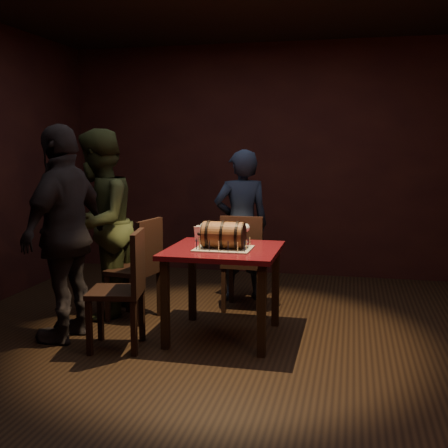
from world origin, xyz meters
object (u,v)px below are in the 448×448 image
object	(u,v)px
chair_left_front	(126,283)
person_left_front	(66,234)
wine_glass_left	(204,227)
chair_left_rear	(141,264)
wine_glass_right	(246,229)
person_left_rear	(99,224)
pub_table	(224,261)
barrel_cake	(223,235)
wine_glass_mid	(224,228)
chair_back	(243,258)
pint_of_ale	(219,234)
person_back	(242,225)

from	to	relation	value
chair_left_front	person_left_front	distance (m)	0.67
wine_glass_left	chair_left_rear	world-z (taller)	chair_left_rear
wine_glass_right	person_left_rear	distance (m)	1.38
pub_table	chair_left_rear	distance (m)	0.88
barrel_cake	wine_glass_mid	size ratio (longest dim) A/B	2.41
wine_glass_right	chair_back	xyz separation A→B (m)	(-0.10, 0.44, -0.35)
pint_of_ale	chair_left_rear	size ratio (longest dim) A/B	0.16
pub_table	barrel_cake	bearing A→B (deg)	-78.33
wine_glass_left	pint_of_ale	distance (m)	0.17
person_left_rear	person_left_front	world-z (taller)	person_left_front
barrel_cake	chair_left_rear	bearing A→B (deg)	158.42
pub_table	wine_glass_mid	world-z (taller)	wine_glass_mid
wine_glass_mid	person_left_front	bearing A→B (deg)	-149.92
person_back	person_left_front	distance (m)	1.89
chair_back	chair_left_rear	distance (m)	0.98
pub_table	wine_glass_mid	xyz separation A→B (m)	(-0.08, 0.35, 0.23)
wine_glass_right	person_back	bearing A→B (deg)	103.46
chair_left_rear	person_left_front	xyz separation A→B (m)	(-0.40, -0.60, 0.35)
person_left_front	wine_glass_right	bearing A→B (deg)	121.73
wine_glass_mid	wine_glass_right	size ratio (longest dim) A/B	1.00
chair_left_front	barrel_cake	bearing A→B (deg)	27.89
wine_glass_right	chair_left_front	xyz separation A→B (m)	(-0.80, -0.75, -0.35)
person_left_rear	pint_of_ale	bearing A→B (deg)	80.03
person_left_rear	pub_table	bearing A→B (deg)	69.88
wine_glass_left	chair_back	world-z (taller)	chair_back
pint_of_ale	wine_glass_left	bearing A→B (deg)	155.21
chair_back	person_back	bearing A→B (deg)	103.50
barrel_cake	wine_glass_left	size ratio (longest dim) A/B	2.41
chair_back	person_left_front	distance (m)	1.69
barrel_cake	chair_left_front	world-z (taller)	barrel_cake
wine_glass_mid	chair_left_front	size ratio (longest dim) A/B	0.17
person_left_rear	wine_glass_left	bearing A→B (deg)	83.28
pint_of_ale	chair_left_front	bearing A→B (deg)	-130.97
wine_glass_left	wine_glass_mid	xyz separation A→B (m)	(0.17, 0.04, -0.00)
pint_of_ale	pub_table	bearing A→B (deg)	-67.16
barrel_cake	wine_glass_mid	world-z (taller)	barrel_cake
wine_glass_mid	person_left_rear	bearing A→B (deg)	-179.14
wine_glass_mid	chair_back	bearing A→B (deg)	76.82
chair_left_rear	person_left_rear	size ratio (longest dim) A/B	0.54
chair_left_rear	wine_glass_mid	bearing A→B (deg)	5.66
person_left_front	pint_of_ale	bearing A→B (deg)	122.83
pub_table	wine_glass_left	size ratio (longest dim) A/B	5.59
chair_left_rear	barrel_cake	bearing A→B (deg)	-21.58
chair_left_rear	person_back	xyz separation A→B (m)	(0.75, 0.90, 0.25)
wine_glass_left	chair_left_front	size ratio (longest dim) A/B	0.17
barrel_cake	wine_glass_mid	xyz separation A→B (m)	(-0.09, 0.41, -0.00)
wine_glass_left	barrel_cake	bearing A→B (deg)	-54.67
wine_glass_left	person_left_front	bearing A→B (deg)	-147.34
barrel_cake	person_left_rear	size ratio (longest dim) A/B	0.22
wine_glass_left	wine_glass_right	bearing A→B (deg)	1.45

